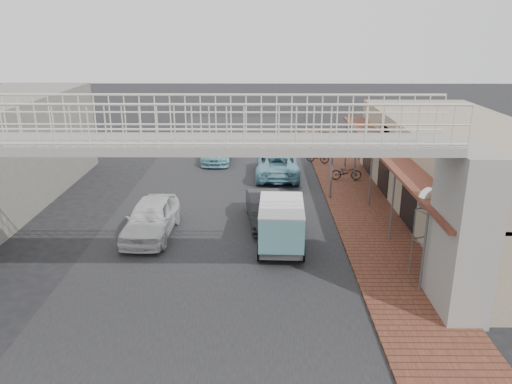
{
  "coord_description": "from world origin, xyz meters",
  "views": [
    {
      "loc": [
        1.71,
        -17.37,
        8.17
      ],
      "look_at": [
        1.56,
        1.85,
        1.8
      ],
      "focal_mm": 35.0,
      "sensor_mm": 36.0,
      "label": 1
    }
  ],
  "objects_px": {
    "angkot_curb": "(277,164)",
    "motorcycle_near": "(346,172)",
    "motorcycle_far": "(317,155)",
    "street_clock": "(429,204)",
    "white_hatchback": "(151,218)",
    "angkot_van": "(281,219)",
    "arrow_sign": "(350,145)",
    "angkot_far": "(218,152)",
    "dark_sedan": "(265,209)"
  },
  "relations": [
    {
      "from": "angkot_van",
      "to": "motorcycle_near",
      "type": "relative_size",
      "value": 2.26
    },
    {
      "from": "angkot_far",
      "to": "angkot_curb",
      "type": "bearing_deg",
      "value": -40.48
    },
    {
      "from": "angkot_curb",
      "to": "angkot_van",
      "type": "height_order",
      "value": "angkot_van"
    },
    {
      "from": "motorcycle_far",
      "to": "arrow_sign",
      "type": "height_order",
      "value": "arrow_sign"
    },
    {
      "from": "angkot_curb",
      "to": "motorcycle_near",
      "type": "relative_size",
      "value": 3.08
    },
    {
      "from": "street_clock",
      "to": "angkot_far",
      "type": "bearing_deg",
      "value": 93.73
    },
    {
      "from": "white_hatchback",
      "to": "street_clock",
      "type": "xyz_separation_m",
      "value": [
        9.97,
        -3.65,
        1.95
      ]
    },
    {
      "from": "angkot_far",
      "to": "street_clock",
      "type": "relative_size",
      "value": 1.38
    },
    {
      "from": "motorcycle_near",
      "to": "motorcycle_far",
      "type": "distance_m",
      "value": 3.86
    },
    {
      "from": "white_hatchback",
      "to": "angkot_curb",
      "type": "xyz_separation_m",
      "value": [
        5.45,
        8.67,
        -0.03
      ]
    },
    {
      "from": "dark_sedan",
      "to": "angkot_curb",
      "type": "distance_m",
      "value": 7.36
    },
    {
      "from": "angkot_van",
      "to": "motorcycle_far",
      "type": "bearing_deg",
      "value": 79.64
    },
    {
      "from": "dark_sedan",
      "to": "arrow_sign",
      "type": "xyz_separation_m",
      "value": [
        4.05,
        2.86,
        2.2
      ]
    },
    {
      "from": "angkot_curb",
      "to": "arrow_sign",
      "type": "xyz_separation_m",
      "value": [
        3.27,
        -4.45,
        2.14
      ]
    },
    {
      "from": "motorcycle_near",
      "to": "motorcycle_far",
      "type": "relative_size",
      "value": 1.09
    },
    {
      "from": "arrow_sign",
      "to": "angkot_van",
      "type": "bearing_deg",
      "value": -104.57
    },
    {
      "from": "motorcycle_far",
      "to": "angkot_far",
      "type": "bearing_deg",
      "value": 112.52
    },
    {
      "from": "angkot_far",
      "to": "arrow_sign",
      "type": "bearing_deg",
      "value": -46.6
    },
    {
      "from": "angkot_van",
      "to": "motorcycle_far",
      "type": "distance_m",
      "value": 12.7
    },
    {
      "from": "white_hatchback",
      "to": "angkot_curb",
      "type": "relative_size",
      "value": 0.86
    },
    {
      "from": "angkot_van",
      "to": "motorcycle_near",
      "type": "bearing_deg",
      "value": 67.79
    },
    {
      "from": "angkot_van",
      "to": "angkot_far",
      "type": "bearing_deg",
      "value": 107.19
    },
    {
      "from": "white_hatchback",
      "to": "street_clock",
      "type": "relative_size",
      "value": 1.42
    },
    {
      "from": "angkot_curb",
      "to": "motorcycle_far",
      "type": "height_order",
      "value": "angkot_curb"
    },
    {
      "from": "dark_sedan",
      "to": "street_clock",
      "type": "bearing_deg",
      "value": -49.17
    },
    {
      "from": "street_clock",
      "to": "white_hatchback",
      "type": "bearing_deg",
      "value": 135.93
    },
    {
      "from": "white_hatchback",
      "to": "motorcycle_near",
      "type": "height_order",
      "value": "white_hatchback"
    },
    {
      "from": "angkot_curb",
      "to": "dark_sedan",
      "type": "bearing_deg",
      "value": 84.86
    },
    {
      "from": "white_hatchback",
      "to": "angkot_far",
      "type": "distance_m",
      "value": 12.12
    },
    {
      "from": "white_hatchback",
      "to": "motorcycle_far",
      "type": "relative_size",
      "value": 2.88
    },
    {
      "from": "dark_sedan",
      "to": "angkot_van",
      "type": "relative_size",
      "value": 1.05
    },
    {
      "from": "angkot_far",
      "to": "angkot_van",
      "type": "xyz_separation_m",
      "value": [
        3.51,
        -13.1,
        0.54
      ]
    },
    {
      "from": "motorcycle_near",
      "to": "arrow_sign",
      "type": "bearing_deg",
      "value": 172.96
    },
    {
      "from": "street_clock",
      "to": "arrow_sign",
      "type": "xyz_separation_m",
      "value": [
        -1.25,
        7.87,
        0.15
      ]
    },
    {
      "from": "angkot_van",
      "to": "motorcycle_near",
      "type": "xyz_separation_m",
      "value": [
        3.95,
        8.7,
        -0.62
      ]
    },
    {
      "from": "white_hatchback",
      "to": "angkot_curb",
      "type": "bearing_deg",
      "value": 59.9
    },
    {
      "from": "white_hatchback",
      "to": "angkot_far",
      "type": "bearing_deg",
      "value": 83.67
    },
    {
      "from": "white_hatchback",
      "to": "dark_sedan",
      "type": "distance_m",
      "value": 4.86
    },
    {
      "from": "motorcycle_far",
      "to": "street_clock",
      "type": "relative_size",
      "value": 0.49
    },
    {
      "from": "angkot_far",
      "to": "angkot_van",
      "type": "height_order",
      "value": "angkot_van"
    },
    {
      "from": "angkot_curb",
      "to": "angkot_van",
      "type": "bearing_deg",
      "value": 89.91
    },
    {
      "from": "white_hatchback",
      "to": "angkot_van",
      "type": "relative_size",
      "value": 1.17
    },
    {
      "from": "motorcycle_near",
      "to": "street_clock",
      "type": "distance_m",
      "value": 11.47
    },
    {
      "from": "dark_sedan",
      "to": "white_hatchback",
      "type": "bearing_deg",
      "value": -169.67
    },
    {
      "from": "dark_sedan",
      "to": "motorcycle_near",
      "type": "distance_m",
      "value": 7.72
    },
    {
      "from": "motorcycle_near",
      "to": "street_clock",
      "type": "xyz_separation_m",
      "value": [
        0.74,
        -11.24,
        2.17
      ]
    },
    {
      "from": "dark_sedan",
      "to": "angkot_far",
      "type": "relative_size",
      "value": 0.93
    },
    {
      "from": "angkot_far",
      "to": "street_clock",
      "type": "bearing_deg",
      "value": -60.74
    },
    {
      "from": "motorcycle_near",
      "to": "dark_sedan",
      "type": "bearing_deg",
      "value": 145.31
    },
    {
      "from": "arrow_sign",
      "to": "motorcycle_far",
      "type": "bearing_deg",
      "value": 113.89
    }
  ]
}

